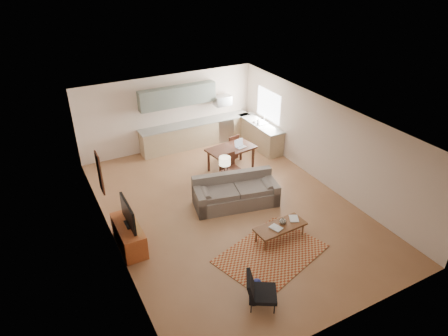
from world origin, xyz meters
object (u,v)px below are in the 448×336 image
coffee_table (280,232)px  tv_credenza (129,236)px  armchair (263,291)px  console_table (225,183)px  sofa (236,192)px  dining_table (231,159)px

coffee_table → tv_credenza: bearing=153.3°
armchair → console_table: armchair is taller
coffee_table → tv_credenza: size_ratio=0.98×
coffee_table → armchair: bearing=-137.2°
sofa → console_table: sofa is taller
coffee_table → dining_table: size_ratio=0.88×
sofa → armchair: bearing=-98.7°
coffee_table → tv_credenza: tv_credenza is taller
dining_table → armchair: bearing=-120.7°
coffee_table → armchair: 2.23m
armchair → console_table: 4.34m
tv_credenza → dining_table: bearing=28.8°
armchair → console_table: size_ratio=1.09×
console_table → dining_table: dining_table is taller
armchair → tv_credenza: size_ratio=0.54×
sofa → armchair: sofa is taller
tv_credenza → console_table: size_ratio=2.01×
coffee_table → armchair: armchair is taller
tv_credenza → console_table: bearing=17.8°
sofa → coffee_table: size_ratio=1.82×
tv_credenza → dining_table: (4.10, 2.25, 0.07)m
coffee_table → tv_credenza: 3.77m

